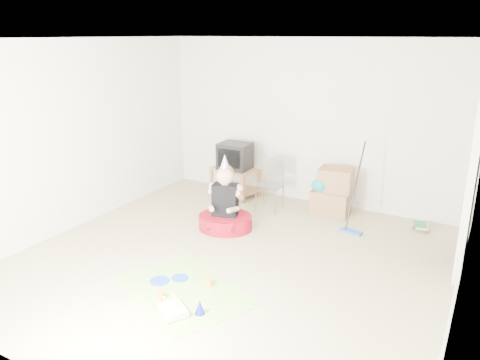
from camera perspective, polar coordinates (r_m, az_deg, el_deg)
The scene contains 16 objects.
ground at distance 5.81m, azimuth -1.06°, elevation -9.69°, with size 5.00×5.00×0.00m, color tan.
doorway_recess at distance 5.90m, azimuth 26.63°, elevation -0.45°, with size 0.02×0.90×2.05m, color black.
tv_stand at distance 7.92m, azimuth -0.60°, elevation 0.05°, with size 0.85×0.63×0.48m.
crt_tv at distance 7.80m, azimuth -0.61°, elevation 2.96°, with size 0.51×0.42×0.44m, color black.
folding_chair at distance 7.27m, azimuth 3.65°, elevation -0.62°, with size 0.38×0.36×0.82m.
cardboard_boxes at distance 7.24m, azimuth 11.17°, elevation -1.46°, with size 0.61×0.48×0.72m.
floor_mop at distance 6.63m, azimuth 13.56°, elevation -4.21°, with size 0.32×0.41×1.23m.
book_pile at distance 7.09m, azimuth 21.21°, elevation -5.33°, with size 0.20×0.25×0.11m.
seated_woman at distance 6.58m, azimuth -1.81°, elevation -4.07°, with size 0.93×0.93×1.09m.
party_mat at distance 5.22m, azimuth -6.91°, elevation -13.18°, with size 1.44×1.05×0.01m, color #FA3488.
birthday_cake at distance 4.82m, azimuth -8.19°, elevation -15.54°, with size 0.36×0.34×0.14m.
blue_plate_near at distance 5.44m, azimuth -7.35°, elevation -11.75°, with size 0.19×0.19×0.01m, color blue.
blue_plate_far at distance 5.41m, azimuth -9.80°, elevation -12.01°, with size 0.22×0.22×0.01m, color blue.
orange_cup_near at distance 5.24m, azimuth -3.78°, elevation -12.36°, with size 0.07×0.07×0.08m, color orange.
orange_cup_far at distance 5.06m, azimuth -9.63°, elevation -13.71°, with size 0.08×0.08×0.09m, color orange.
blue_party_hat at distance 4.78m, azimuth -4.92°, elevation -15.17°, with size 0.10×0.10×0.15m, color #1B22C2.
Camera 1 is at (2.60, -4.47, 2.65)m, focal length 35.00 mm.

